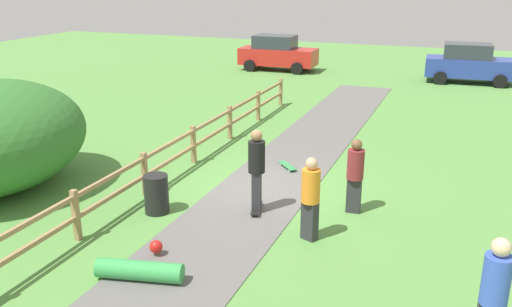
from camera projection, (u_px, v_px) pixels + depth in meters
name	position (u px, v px, depth m)	size (l,w,h in m)	color
ground_plane	(263.00, 191.00, 13.83)	(60.00, 60.00, 0.00)	#568E42
asphalt_path	(263.00, 190.00, 13.83)	(2.40, 28.00, 0.02)	#605E5B
wooden_fence	(171.00, 154.00, 14.52)	(0.12, 18.12, 1.10)	#997A51
trash_bin	(156.00, 194.00, 12.47)	(0.56, 0.56, 0.90)	black
skater_riding	(257.00, 166.00, 12.30)	(0.47, 0.82, 1.93)	black
skater_fallen	(141.00, 269.00, 9.83)	(1.61, 1.36, 0.36)	green
skateboard_loose	(287.00, 166.00, 15.36)	(0.70, 0.71, 0.08)	#338C4C
bystander_orange	(310.00, 195.00, 11.05)	(0.50, 0.50, 1.77)	#2D2D33
bystander_blue	(494.00, 293.00, 7.56)	(0.54, 0.54, 1.88)	#2D2D33
bystander_maroon	(355.00, 173.00, 12.34)	(0.40, 0.40, 1.74)	#2D2D33
parked_car_blue	(470.00, 63.00, 26.91)	(4.28, 2.17, 1.92)	#283D99
parked_car_red	(277.00, 53.00, 30.35)	(4.23, 2.06, 1.92)	red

